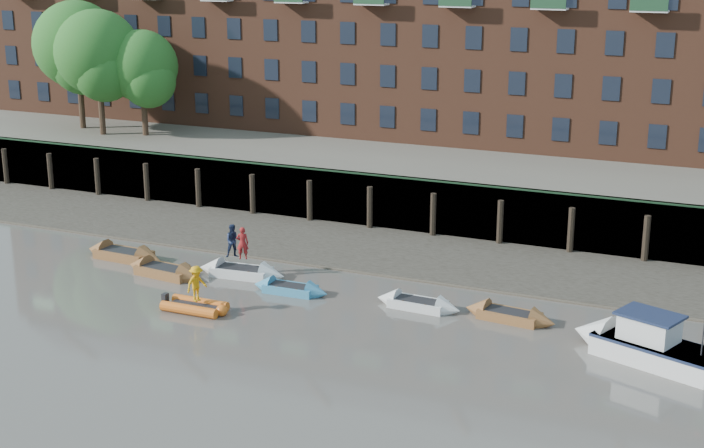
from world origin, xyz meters
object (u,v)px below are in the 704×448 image
Objects in this scene: rowboat_2 at (165,271)px; rowboat_3 at (241,272)px; rowboat_1 at (124,255)px; rowboat_6 at (509,316)px; motor_launch at (633,341)px; person_rib_crew at (196,284)px; rowboat_5 at (418,304)px; rib_tender at (197,307)px; person_rower_a at (243,243)px; rowboat_4 at (290,289)px; person_rower_b at (233,241)px.

rowboat_3 is (3.63, 1.52, 0.00)m from rowboat_2.
rowboat_6 is (21.50, -0.36, -0.03)m from rowboat_1.
person_rib_crew reaches higher than motor_launch.
rowboat_2 is 5.76m from person_rib_crew.
rowboat_2 reaches higher than rowboat_5.
rowboat_2 is 13.55m from rowboat_5.
person_rower_a is at bearing 95.71° from rib_tender.
motor_launch is at bearing -11.66° from rowboat_3.
rowboat_2 is at bearing 68.05° from person_rib_crew.
person_rib_crew is (0.66, -5.19, 1.12)m from rowboat_3.
person_rib_crew reaches higher than rowboat_6.
rowboat_2 reaches higher than rib_tender.
person_rower_a reaches higher than motor_launch.
motor_launch is at bearing -1.84° from rowboat_1.
rowboat_4 is 4.88m from rib_tender.
rowboat_2 is at bearing -18.97° from rowboat_1.
rowboat_1 is 7.29m from rowboat_3.
rowboat_2 is at bearing 18.25° from motor_launch.
rowboat_5 is at bearing -170.41° from rowboat_6.
rowboat_4 is 0.90× the size of rowboat_6.
person_rib_crew is (4.29, -3.67, 1.12)m from rowboat_2.
person_rower_b is at bearing 13.31° from motor_launch.
rowboat_1 is 1.24× the size of rowboat_4.
rowboat_3 is at bearing 178.69° from rowboat_5.
person_rib_crew reaches higher than rowboat_3.
motor_launch is at bearing 8.01° from rib_tender.
rowboat_6 is at bearing 19.01° from rib_tender.
rowboat_1 reaches higher than rowboat_6.
rowboat_6 is (17.84, 1.11, -0.02)m from rowboat_2.
person_rib_crew is at bearing -154.41° from rowboat_6.
rowboat_2 is 7.08m from rowboat_4.
rowboat_4 reaches higher than rib_tender.
person_rower_a is (3.71, 1.59, 1.53)m from rowboat_2.
rowboat_3 is 5.35m from person_rib_crew.
rowboat_1 is at bearing 172.30° from rowboat_4.
person_rower_b reaches higher than rowboat_3.
rowboat_6 is 14.81m from person_rower_b.
person_rib_crew is at bearing -151.34° from rowboat_5.
rowboat_1 is at bearing 146.52° from rib_tender.
rowboat_3 is at bearing -175.50° from rowboat_6.
person_rib_crew reaches higher than rowboat_1.
rib_tender is 0.48× the size of motor_launch.
motor_launch is (23.57, -0.81, 0.42)m from rowboat_2.
person_rower_b is at bearing 159.53° from rowboat_4.
rowboat_4 is at bearing -24.35° from rowboat_3.
rowboat_3 is 14.22m from rowboat_6.
rowboat_1 is 0.75× the size of motor_launch.
motor_launch is at bearing -5.43° from rowboat_4.
rowboat_2 is at bearing 170.56° from person_rower_b.
person_rower_b is (-10.39, 0.82, 1.59)m from rowboat_5.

